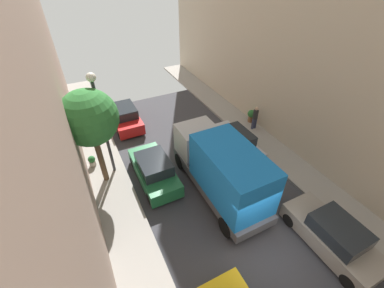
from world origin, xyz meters
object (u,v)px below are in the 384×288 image
delivery_truck (221,168)px  potted_plant_0 (92,161)px  street_tree_0 (89,118)px  potted_plant_1 (251,115)px  parked_car_right_3 (234,142)px  pedestrian (255,117)px  parked_car_left_2 (154,170)px  parked_car_left_3 (125,116)px  lamp_post (100,113)px  parked_car_right_2 (333,236)px

delivery_truck → potted_plant_0: size_ratio=9.89×
street_tree_0 → potted_plant_1: 11.47m
delivery_truck → potted_plant_1: 7.58m
parked_car_right_3 → pedestrian: pedestrian is taller
parked_car_left_2 → street_tree_0: 4.34m
parked_car_right_3 → potted_plant_1: parked_car_right_3 is taller
parked_car_left_3 → lamp_post: 6.02m
potted_plant_1 → lamp_post: 10.85m
potted_plant_0 → lamp_post: size_ratio=0.11×
potted_plant_1 → parked_car_right_3: bearing=-143.3°
parked_car_left_2 → delivery_truck: 3.84m
parked_car_left_2 → lamp_post: 4.12m
potted_plant_0 → potted_plant_1: 11.36m
parked_car_left_3 → street_tree_0: 6.71m
delivery_truck → street_tree_0: street_tree_0 is taller
parked_car_left_2 → parked_car_right_2: 9.02m
lamp_post → pedestrian: bearing=-0.7°
delivery_truck → pedestrian: 6.75m
pedestrian → street_tree_0: bearing=-177.6°
parked_car_right_2 → lamp_post: bearing=129.5°
delivery_truck → street_tree_0: size_ratio=1.23×
pedestrian → potted_plant_1: bearing=67.0°
delivery_truck → pedestrian: size_ratio=3.84×
parked_car_right_3 → pedestrian: size_ratio=2.44×
delivery_truck → potted_plant_1: size_ratio=6.95×
parked_car_right_3 → potted_plant_0: size_ratio=6.30×
potted_plant_0 → lamp_post: lamp_post is taller
parked_car_left_2 → parked_car_left_3: same height
parked_car_left_2 → parked_car_right_3: bearing=1.2°
parked_car_right_3 → street_tree_0: (-7.87, 0.98, 3.39)m
delivery_truck → lamp_post: size_ratio=1.12×
street_tree_0 → lamp_post: lamp_post is taller
delivery_truck → street_tree_0: bearing=145.1°
parked_car_left_3 → street_tree_0: (-2.47, -5.24, 3.39)m
parked_car_left_2 → parked_car_left_3: size_ratio=1.00×
parked_car_right_2 → potted_plant_1: parked_car_right_2 is taller
delivery_truck → potted_plant_0: 7.72m
parked_car_left_2 → delivery_truck: bearing=-42.9°
pedestrian → potted_plant_0: bearing=174.4°
pedestrian → parked_car_left_3: bearing=149.2°
delivery_truck → potted_plant_1: delivery_truck is taller
parked_car_left_2 → potted_plant_1: 8.74m
parked_car_left_2 → potted_plant_0: bearing=138.6°
parked_car_left_3 → potted_plant_0: bearing=-128.3°
parked_car_right_3 → parked_car_right_2: bearing=-90.0°
pedestrian → lamp_post: lamp_post is taller
parked_car_right_2 → parked_car_right_3: bearing=90.0°
pedestrian → potted_plant_1: size_ratio=1.81×
parked_car_right_3 → potted_plant_0: bearing=163.4°
potted_plant_1 → potted_plant_0: bearing=178.8°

